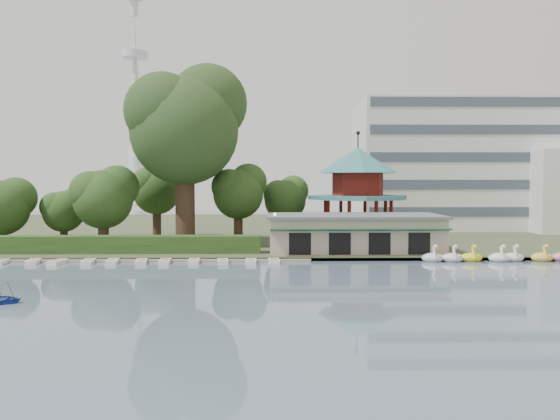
{
  "coord_description": "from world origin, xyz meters",
  "views": [
    {
      "loc": [
        1.05,
        -36.24,
        7.84
      ],
      "look_at": [
        2.0,
        18.0,
        5.0
      ],
      "focal_mm": 35.0,
      "sensor_mm": 36.0,
      "label": 1
    }
  ],
  "objects_px": {
    "dock": "(138,260)",
    "big_tree": "(186,122)",
    "boathouse": "(354,232)",
    "pavilion": "(358,184)"
  },
  "relations": [
    {
      "from": "boathouse",
      "to": "pavilion",
      "type": "bearing_deg",
      "value": 78.72
    },
    {
      "from": "dock",
      "to": "pavilion",
      "type": "height_order",
      "value": "pavilion"
    },
    {
      "from": "boathouse",
      "to": "pavilion",
      "type": "xyz_separation_m",
      "value": [
        2.0,
        10.03,
        5.11
      ]
    },
    {
      "from": "dock",
      "to": "big_tree",
      "type": "distance_m",
      "value": 18.66
    },
    {
      "from": "pavilion",
      "to": "big_tree",
      "type": "xyz_separation_m",
      "value": [
        -20.83,
        -3.8,
        7.36
      ]
    },
    {
      "from": "dock",
      "to": "big_tree",
      "type": "bearing_deg",
      "value": 73.92
    },
    {
      "from": "dock",
      "to": "boathouse",
      "type": "bearing_deg",
      "value": 12.24
    },
    {
      "from": "boathouse",
      "to": "big_tree",
      "type": "xyz_separation_m",
      "value": [
        -18.83,
        6.23,
        12.48
      ]
    },
    {
      "from": "boathouse",
      "to": "pavilion",
      "type": "distance_m",
      "value": 11.43
    },
    {
      "from": "pavilion",
      "to": "big_tree",
      "type": "distance_m",
      "value": 22.42
    }
  ]
}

